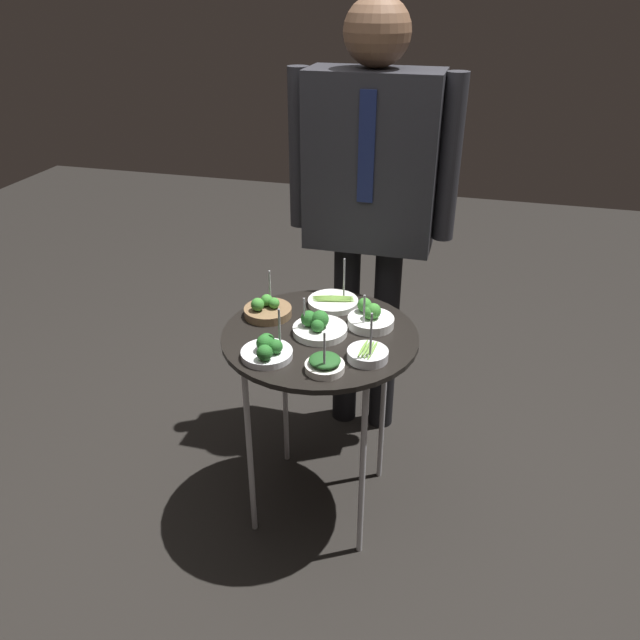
# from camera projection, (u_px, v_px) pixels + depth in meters

# --- Properties ---
(ground_plane) EXTENTS (8.00, 8.00, 0.00)m
(ground_plane) POSITION_uv_depth(u_px,v_px,m) (320.00, 500.00, 2.40)
(ground_plane) COLOR black
(serving_cart) EXTENTS (0.65, 0.65, 0.74)m
(serving_cart) POSITION_uv_depth(u_px,v_px,m) (320.00, 348.00, 2.07)
(serving_cart) COLOR black
(serving_cart) RESTS_ON ground_plane
(bowl_broccoli_center) EXTENTS (0.18, 0.18, 0.13)m
(bowl_broccoli_center) POSITION_uv_depth(u_px,v_px,m) (318.00, 326.00, 2.03)
(bowl_broccoli_center) COLOR white
(bowl_broccoli_center) RESTS_ON serving_cart
(bowl_broccoli_near_rim) EXTENTS (0.16, 0.16, 0.13)m
(bowl_broccoli_near_rim) POSITION_uv_depth(u_px,v_px,m) (370.00, 318.00, 2.08)
(bowl_broccoli_near_rim) COLOR white
(bowl_broccoli_near_rim) RESTS_ON serving_cart
(bowl_broccoli_back_left) EXTENTS (0.16, 0.16, 0.15)m
(bowl_broccoli_back_left) POSITION_uv_depth(u_px,v_px,m) (267.00, 310.00, 2.14)
(bowl_broccoli_back_left) COLOR brown
(bowl_broccoli_back_left) RESTS_ON serving_cart
(bowl_asparagus_far_rim) EXTENTS (0.13, 0.13, 0.18)m
(bowl_asparagus_far_rim) POSITION_uv_depth(u_px,v_px,m) (368.00, 354.00, 1.90)
(bowl_asparagus_far_rim) COLOR silver
(bowl_asparagus_far_rim) RESTS_ON serving_cart
(bowl_asparagus_back_right) EXTENTS (0.18, 0.18, 0.17)m
(bowl_asparagus_back_right) POSITION_uv_depth(u_px,v_px,m) (333.00, 302.00, 2.22)
(bowl_asparagus_back_right) COLOR white
(bowl_asparagus_back_right) RESTS_ON serving_cart
(bowl_spinach_mid_left) EXTENTS (0.12, 0.12, 0.15)m
(bowl_spinach_mid_left) POSITION_uv_depth(u_px,v_px,m) (325.00, 364.00, 1.84)
(bowl_spinach_mid_left) COLOR silver
(bowl_spinach_mid_left) RESTS_ON serving_cart
(bowl_broccoli_front_center) EXTENTS (0.16, 0.16, 0.16)m
(bowl_broccoli_front_center) POSITION_uv_depth(u_px,v_px,m) (267.00, 350.00, 1.90)
(bowl_broccoli_front_center) COLOR silver
(bowl_broccoli_front_center) RESTS_ON serving_cart
(waiter_figure) EXTENTS (0.64, 0.24, 1.73)m
(waiter_figure) POSITION_uv_depth(u_px,v_px,m) (371.00, 183.00, 2.33)
(waiter_figure) COLOR black
(waiter_figure) RESTS_ON ground_plane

